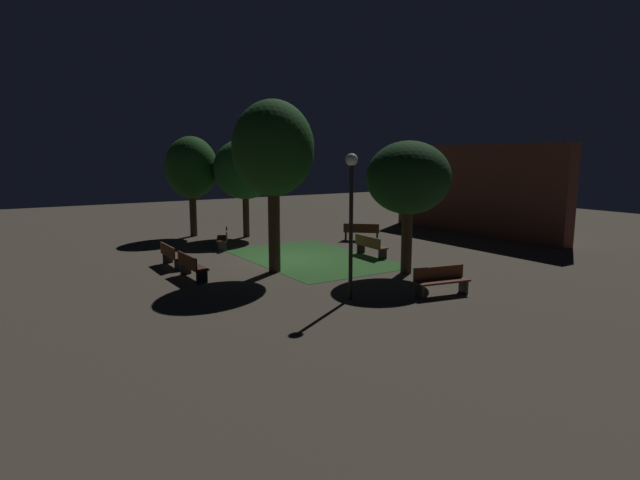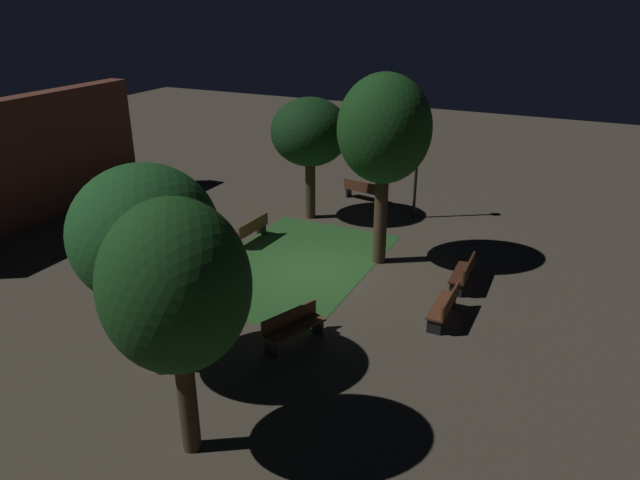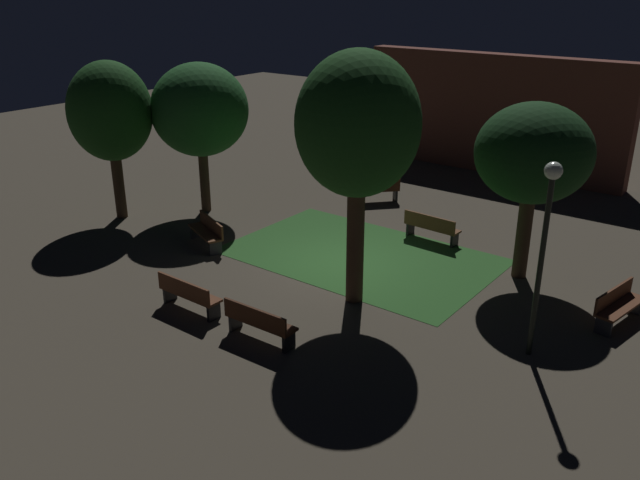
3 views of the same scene
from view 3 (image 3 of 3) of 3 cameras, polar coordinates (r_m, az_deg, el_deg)
The scene contains 14 objects.
ground_plane at distance 19.08m, azimuth 1.65°, elevation -1.92°, with size 60.00×60.00×0.00m, color #4C4438.
grass_lawn at distance 19.51m, azimuth 3.57°, elevation -1.37°, with size 7.72×4.94×0.01m, color #2D6028.
bench_corner at distance 16.43m, azimuth -11.42°, elevation -4.59°, with size 1.80×0.49×0.88m.
bench_by_lamp at distance 14.92m, azimuth -5.35°, elevation -7.10°, with size 1.81×0.52×0.88m.
bench_path_side at distance 20.35m, azimuth -9.77°, elevation 0.79°, with size 1.85×1.13×0.88m.
bench_front_right at distance 17.13m, azimuth 24.54°, elevation -5.13°, with size 0.81×1.86×0.88m.
bench_near_trees at distance 20.71m, azimuth 9.66°, elevation 1.16°, with size 1.82×0.57×0.88m.
bench_back_row at distance 24.16m, azimuth 4.82°, elevation 4.40°, with size 1.57×1.65×0.88m.
tree_back_left at distance 22.80m, azimuth -10.43°, elevation 11.05°, with size 3.28×3.28×5.14m.
tree_back_right at distance 15.41m, azimuth 3.31°, elevation 9.80°, with size 2.97×2.97×6.25m.
tree_right_canopy at distance 22.80m, azimuth -17.82°, elevation 10.54°, with size 2.74×2.74×5.29m.
tree_lawn_side at distance 17.89m, azimuth 18.09°, elevation 7.11°, with size 3.03×3.03×4.80m.
lamp_post_plaza_west at distance 14.06m, azimuth 19.07°, elevation 1.05°, with size 0.36×0.36×4.34m.
building_wall_backdrop at distance 28.78m, azimuth 14.68°, elevation 10.61°, with size 11.34×0.80×4.87m, color brown.
Camera 3 is at (10.16, -14.21, 7.65)m, focal length 36.73 mm.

